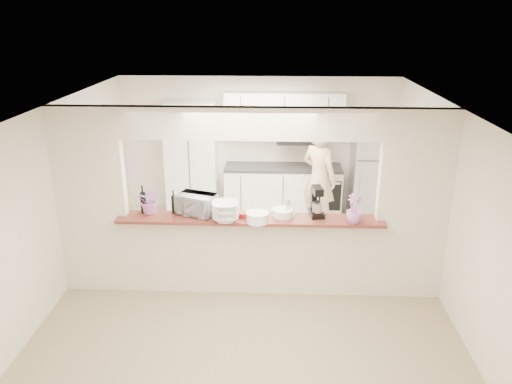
# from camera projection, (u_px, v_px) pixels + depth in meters

# --- Properties ---
(floor) EXTENTS (6.00, 6.00, 0.00)m
(floor) POSITION_uv_depth(u_px,v_px,m) (251.00, 290.00, 6.78)
(floor) COLOR tan
(floor) RESTS_ON ground
(tile_overlay) EXTENTS (5.00, 2.90, 0.01)m
(tile_overlay) POSITION_uv_depth(u_px,v_px,m) (256.00, 241.00, 8.24)
(tile_overlay) COLOR beige
(tile_overlay) RESTS_ON floor
(partition) EXTENTS (5.00, 0.15, 2.50)m
(partition) POSITION_uv_depth(u_px,v_px,m) (250.00, 187.00, 6.28)
(partition) COLOR silver
(partition) RESTS_ON floor
(bar_counter) EXTENTS (3.40, 0.38, 1.09)m
(bar_counter) POSITION_uv_depth(u_px,v_px,m) (250.00, 252.00, 6.58)
(bar_counter) COLOR silver
(bar_counter) RESTS_ON floor
(kitchen_cabinets) EXTENTS (3.15, 0.62, 2.25)m
(kitchen_cabinets) POSITION_uv_depth(u_px,v_px,m) (248.00, 164.00, 9.02)
(kitchen_cabinets) COLOR white
(kitchen_cabinets) RESTS_ON floor
(refrigerator) EXTENTS (0.75, 0.70, 1.70)m
(refrigerator) POSITION_uv_depth(u_px,v_px,m) (373.00, 173.00, 8.90)
(refrigerator) COLOR #B5B5BA
(refrigerator) RESTS_ON floor
(flower_left) EXTENTS (0.33, 0.29, 0.35)m
(flower_left) POSITION_uv_depth(u_px,v_px,m) (150.00, 200.00, 6.45)
(flower_left) COLOR #CC6CB8
(flower_left) RESTS_ON bar_counter
(wine_bottle_a) EXTENTS (0.07, 0.07, 0.37)m
(wine_bottle_a) POSITION_uv_depth(u_px,v_px,m) (143.00, 202.00, 6.49)
(wine_bottle_a) COLOR black
(wine_bottle_a) RESTS_ON bar_counter
(wine_bottle_b) EXTENTS (0.06, 0.06, 0.32)m
(wine_bottle_b) POSITION_uv_depth(u_px,v_px,m) (174.00, 204.00, 6.48)
(wine_bottle_b) COLOR black
(wine_bottle_b) RESTS_ON bar_counter
(toaster_oven) EXTENTS (0.56, 0.47, 0.27)m
(toaster_oven) POSITION_uv_depth(u_px,v_px,m) (196.00, 204.00, 6.44)
(toaster_oven) COLOR #B0B0B5
(toaster_oven) RESTS_ON bar_counter
(serving_bowls) EXTENTS (0.36, 0.36, 0.25)m
(serving_bowls) POSITION_uv_depth(u_px,v_px,m) (225.00, 212.00, 6.22)
(serving_bowls) COLOR white
(serving_bowls) RESTS_ON bar_counter
(plate_stack_a) EXTENTS (0.28, 0.28, 0.13)m
(plate_stack_a) POSITION_uv_depth(u_px,v_px,m) (257.00, 217.00, 6.21)
(plate_stack_a) COLOR white
(plate_stack_a) RESTS_ON bar_counter
(plate_stack_b) EXTENTS (0.27, 0.27, 0.10)m
(plate_stack_b) POSITION_uv_depth(u_px,v_px,m) (283.00, 213.00, 6.40)
(plate_stack_b) COLOR white
(plate_stack_b) RESTS_ON bar_counter
(red_bowl) EXTENTS (0.13, 0.13, 0.06)m
(red_bowl) POSITION_uv_depth(u_px,v_px,m) (243.00, 215.00, 6.38)
(red_bowl) COLOR maroon
(red_bowl) RESTS_ON bar_counter
(tan_bowl) EXTENTS (0.14, 0.14, 0.07)m
(tan_bowl) POSITION_uv_depth(u_px,v_px,m) (281.00, 212.00, 6.46)
(tan_bowl) COLOR tan
(tan_bowl) RESTS_ON bar_counter
(utensil_caddy) EXTENTS (0.26, 0.20, 0.22)m
(utensil_caddy) POSITION_uv_depth(u_px,v_px,m) (285.00, 209.00, 6.41)
(utensil_caddy) COLOR silver
(utensil_caddy) RESTS_ON bar_counter
(stand_mixer) EXTENTS (0.21, 0.29, 0.40)m
(stand_mixer) POSITION_uv_depth(u_px,v_px,m) (317.00, 203.00, 6.38)
(stand_mixer) COLOR black
(stand_mixer) RESTS_ON bar_counter
(flower_right) EXTENTS (0.27, 0.27, 0.37)m
(flower_right) POSITION_uv_depth(u_px,v_px,m) (354.00, 209.00, 6.16)
(flower_right) COLOR #D773D5
(flower_right) RESTS_ON bar_counter
(person) EXTENTS (0.79, 0.77, 1.82)m
(person) POSITION_uv_depth(u_px,v_px,m) (319.00, 179.00, 8.41)
(person) COLOR tan
(person) RESTS_ON floor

